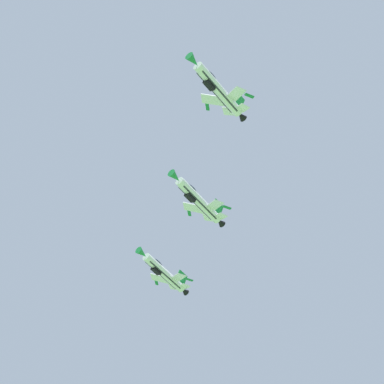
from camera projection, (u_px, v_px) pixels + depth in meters
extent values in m
cylinder|color=silver|center=(218.00, 90.00, 139.23)|extent=(10.32, 8.97, 1.70)
cube|color=#2D3338|center=(218.00, 92.00, 138.99)|extent=(8.70, 7.58, 0.98)
cone|color=#197A38|center=(193.00, 61.00, 135.40)|extent=(2.85, 2.74, 1.56)
cone|color=black|center=(241.00, 116.00, 142.84)|extent=(2.10, 2.07, 1.36)
ellipsoid|color=#192333|center=(211.00, 76.00, 138.14)|extent=(3.40, 3.17, 1.46)
cube|color=black|center=(209.00, 85.00, 137.66)|extent=(2.56, 2.45, 1.23)
cube|color=silver|center=(236.00, 94.00, 138.34)|extent=(2.65, 4.19, 1.96)
cube|color=#197A38|center=(249.00, 96.00, 137.52)|extent=(1.69, 0.92, 0.45)
cube|color=silver|center=(213.00, 100.00, 141.87)|extent=(4.32, 3.23, 1.96)
cube|color=#197A38|center=(207.00, 106.00, 143.88)|extent=(1.17, 1.71, 0.45)
cube|color=silver|center=(242.00, 108.00, 140.93)|extent=(2.25, 2.48, 1.08)
cube|color=silver|center=(229.00, 111.00, 142.99)|extent=(2.62, 2.47, 1.08)
cube|color=#197A38|center=(238.00, 101.00, 142.72)|extent=(2.82, 2.65, 2.44)
cylinder|color=silver|center=(199.00, 201.00, 151.57)|extent=(10.32, 8.97, 1.70)
cube|color=#2D3338|center=(198.00, 203.00, 151.34)|extent=(8.70, 7.58, 0.98)
cone|color=#197A38|center=(175.00, 177.00, 147.74)|extent=(2.85, 2.74, 1.56)
cone|color=black|center=(220.00, 222.00, 155.19)|extent=(2.10, 2.07, 1.36)
ellipsoid|color=#192333|center=(191.00, 189.00, 150.48)|extent=(3.40, 3.17, 1.46)
cube|color=black|center=(190.00, 197.00, 150.01)|extent=(2.56, 2.45, 1.23)
cube|color=silver|center=(215.00, 205.00, 150.68)|extent=(2.65, 4.19, 1.98)
cube|color=#197A38|center=(227.00, 207.00, 149.86)|extent=(1.69, 0.92, 0.46)
cube|color=silver|center=(194.00, 208.00, 154.22)|extent=(4.31, 3.23, 1.98)
cube|color=#197A38|center=(189.00, 213.00, 156.24)|extent=(1.17, 1.71, 0.46)
cube|color=silver|center=(221.00, 216.00, 153.27)|extent=(2.24, 2.48, 1.09)
cube|color=silver|center=(209.00, 218.00, 155.34)|extent=(2.62, 2.47, 1.09)
cube|color=#197A38|center=(217.00, 208.00, 155.06)|extent=(2.83, 2.66, 2.44)
cylinder|color=silver|center=(164.00, 273.00, 168.55)|extent=(10.32, 8.97, 1.70)
cube|color=#2D3338|center=(163.00, 275.00, 168.31)|extent=(8.70, 7.58, 0.97)
cone|color=#197A38|center=(142.00, 253.00, 164.72)|extent=(2.85, 2.74, 1.56)
cone|color=black|center=(184.00, 291.00, 172.16)|extent=(2.10, 2.07, 1.36)
ellipsoid|color=#192333|center=(157.00, 263.00, 167.46)|extent=(3.39, 3.17, 1.46)
cube|color=black|center=(156.00, 271.00, 166.98)|extent=(2.56, 2.44, 1.22)
cube|color=silver|center=(178.00, 277.00, 167.67)|extent=(2.65, 4.20, 1.94)
cube|color=#197A38|center=(189.00, 280.00, 166.86)|extent=(1.69, 0.92, 0.45)
cube|color=silver|center=(160.00, 279.00, 171.17)|extent=(4.33, 3.24, 1.94)
cube|color=#197A38|center=(156.00, 282.00, 173.18)|extent=(1.17, 1.71, 0.45)
cube|color=silver|center=(185.00, 286.00, 170.25)|extent=(2.25, 2.48, 1.06)
cube|color=silver|center=(174.00, 287.00, 172.30)|extent=(2.62, 2.48, 1.06)
cube|color=#197A38|center=(181.00, 278.00, 172.05)|extent=(2.81, 2.64, 2.45)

